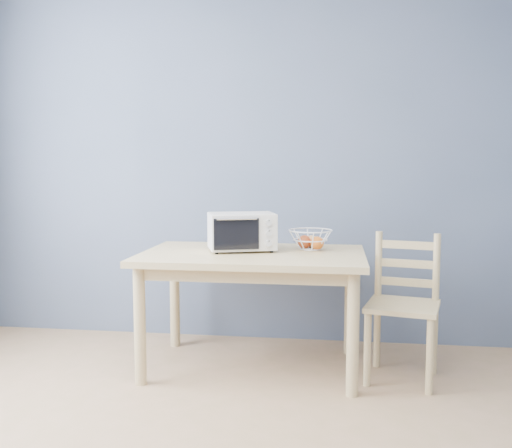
# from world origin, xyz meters

# --- Properties ---
(room) EXTENTS (4.01, 4.51, 2.61)m
(room) POSITION_xyz_m (0.00, 0.00, 1.30)
(room) COLOR tan
(room) RESTS_ON ground
(dining_table) EXTENTS (1.40, 0.90, 0.75)m
(dining_table) POSITION_xyz_m (0.16, 1.60, 0.65)
(dining_table) COLOR #DCC484
(dining_table) RESTS_ON ground
(toaster_oven) EXTENTS (0.48, 0.41, 0.24)m
(toaster_oven) POSITION_xyz_m (0.07, 1.65, 0.88)
(toaster_oven) COLOR white
(toaster_oven) RESTS_ON dining_table
(fruit_basket) EXTENTS (0.34, 0.34, 0.13)m
(fruit_basket) POSITION_xyz_m (0.52, 1.76, 0.82)
(fruit_basket) COLOR white
(fruit_basket) RESTS_ON dining_table
(dining_chair) EXTENTS (0.49, 0.49, 0.88)m
(dining_chair) POSITION_xyz_m (1.10, 1.56, 0.43)
(dining_chair) COLOR #DCC484
(dining_chair) RESTS_ON ground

